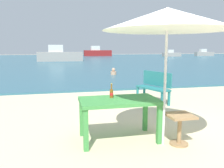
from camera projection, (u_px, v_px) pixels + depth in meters
name	position (u px, v px, depth m)	size (l,w,h in m)	color
ground_plane	(175.00, 141.00, 4.15)	(120.00, 120.00, 0.00)	beige
sea_water	(74.00, 60.00, 33.04)	(120.00, 50.00, 0.08)	#2D6075
picnic_table_green	(119.00, 105.00, 4.11)	(1.40, 0.80, 0.76)	#3D8C42
beer_bottle_amber	(111.00, 93.00, 4.19)	(0.07, 0.07, 0.26)	brown
patio_umbrella	(167.00, 19.00, 3.66)	(2.10, 2.10, 2.30)	silver
side_table_wood	(180.00, 125.00, 3.93)	(0.44, 0.44, 0.54)	#9E7A51
bench_teal_center	(154.00, 85.00, 7.00)	(0.74, 1.25, 0.95)	#237275
swimmer_person	(113.00, 72.00, 13.78)	(0.34, 0.34, 0.41)	tan
boat_ferry	(97.00, 52.00, 47.09)	(5.64, 1.54, 2.05)	maroon
boat_tanker	(204.00, 53.00, 47.47)	(3.96, 1.08, 1.44)	gray
boat_cargo_ship	(171.00, 54.00, 44.12)	(3.59, 0.98, 1.31)	gray
boat_barge	(60.00, 55.00, 28.22)	(5.45, 1.49, 1.98)	gray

